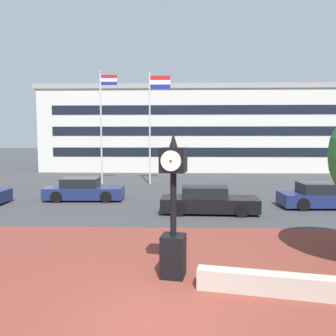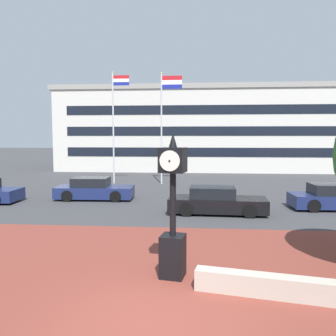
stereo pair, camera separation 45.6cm
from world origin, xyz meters
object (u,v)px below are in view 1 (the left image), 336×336
object	(u,v)px
car_street_mid	(84,190)
car_street_far	(323,197)
street_clock	(173,216)
flagpole_secondary	(152,118)
civic_building	(191,130)
car_street_near	(208,201)
flagpole_primary	(102,121)

from	to	relation	value
car_street_mid	car_street_far	world-z (taller)	same
street_clock	car_street_mid	bearing A→B (deg)	126.49
car_street_mid	car_street_far	size ratio (longest dim) A/B	1.00
street_clock	car_street_mid	xyz separation A→B (m)	(-5.35, 10.87, -1.05)
flagpole_secondary	street_clock	bearing A→B (deg)	-83.82
flagpole_secondary	civic_building	bearing A→B (deg)	77.11
car_street_near	car_street_mid	world-z (taller)	same
flagpole_primary	street_clock	bearing A→B (deg)	-72.17
car_street_near	civic_building	world-z (taller)	civic_building
car_street_near	car_street_mid	xyz separation A→B (m)	(-6.88, 3.17, -0.00)
car_street_near	flagpole_secondary	xyz separation A→B (m)	(-3.46, 10.15, 4.45)
flagpole_primary	car_street_near	bearing A→B (deg)	-54.37
flagpole_secondary	civic_building	xyz separation A→B (m)	(3.44, 15.04, -0.59)
flagpole_secondary	flagpole_primary	bearing A→B (deg)	180.00
car_street_far	flagpole_secondary	distance (m)	13.58
car_street_far	flagpole_secondary	world-z (taller)	flagpole_secondary
car_street_near	flagpole_primary	distance (m)	13.19
street_clock	flagpole_secondary	world-z (taller)	flagpole_secondary
car_street_far	flagpole_primary	distance (m)	16.41
street_clock	civic_building	bearing A→B (deg)	97.64
car_street_mid	car_street_far	xyz separation A→B (m)	(12.87, -1.70, 0.00)
car_street_mid	civic_building	xyz separation A→B (m)	(6.86, 22.02, 3.86)
street_clock	flagpole_primary	size ratio (longest dim) A/B	0.44
street_clock	car_street_near	distance (m)	7.92
car_street_near	car_street_mid	size ratio (longest dim) A/B	1.04
flagpole_secondary	civic_building	size ratio (longest dim) A/B	0.26
car_street_near	flagpole_primary	xyz separation A→B (m)	(-7.27, 10.15, 4.27)
car_street_mid	flagpole_secondary	world-z (taller)	flagpole_secondary
flagpole_secondary	car_street_near	bearing A→B (deg)	-71.16
car_street_mid	flagpole_secondary	xyz separation A→B (m)	(3.42, 6.98, 4.45)
street_clock	car_street_mid	distance (m)	12.16
car_street_mid	flagpole_secondary	distance (m)	8.96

